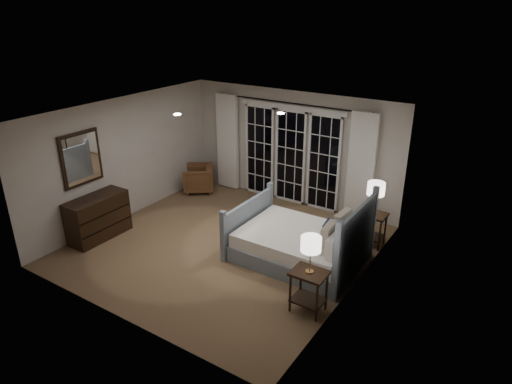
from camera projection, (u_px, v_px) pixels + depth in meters
The scene contains 20 objects.
floor at pixel (225, 246), 8.52m from camera, with size 5.00×5.00×0.00m, color olive.
ceiling at pixel (221, 114), 7.54m from camera, with size 5.00×5.00×0.00m, color silver.
wall_left at pixel (125, 159), 9.28m from camera, with size 0.02×5.00×2.50m, color beige.
wall_right at pixel (358, 218), 6.78m from camera, with size 0.02×5.00×2.50m, color beige.
wall_back at pixel (292, 148), 9.96m from camera, with size 5.00×0.02×2.50m, color beige.
wall_front at pixel (111, 242), 6.10m from camera, with size 5.00×0.02×2.50m, color beige.
french_doors at pixel (290, 155), 9.99m from camera, with size 2.50×0.04×2.20m.
curtain_rod at pixel (291, 103), 9.50m from camera, with size 0.03×0.03×3.50m, color black.
curtain_left at pixel (228, 142), 10.74m from camera, with size 0.55×0.10×2.25m, color white.
curtain_right at pixel (361, 168), 9.08m from camera, with size 0.55×0.10×2.25m, color white.
downlight_a at pixel (281, 113), 7.61m from camera, with size 0.12×0.12×0.01m, color white.
downlight_b at pixel (177, 114), 7.54m from camera, with size 0.12×0.12×0.01m, color white.
bed at pixel (301, 244), 7.94m from camera, with size 2.15×1.54×1.25m.
nightstand_left at pixel (309, 285), 6.58m from camera, with size 0.51×0.41×0.66m.
nightstand_right at pixel (372, 224), 8.41m from camera, with size 0.49×0.39×0.64m.
lamp_left at pixel (311, 244), 6.32m from camera, with size 0.29×0.29×0.56m.
lamp_right at pixel (376, 189), 8.13m from camera, with size 0.32×0.32×0.61m.
armchair at pixel (198, 179), 10.83m from camera, with size 0.68×0.70×0.64m, color brown.
dresser at pixel (98, 217), 8.68m from camera, with size 0.50×1.18×0.84m.
mirror at pixel (81, 159), 8.36m from camera, with size 0.05×0.85×1.00m.
Camera 1 is at (4.54, -5.94, 4.24)m, focal length 32.00 mm.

